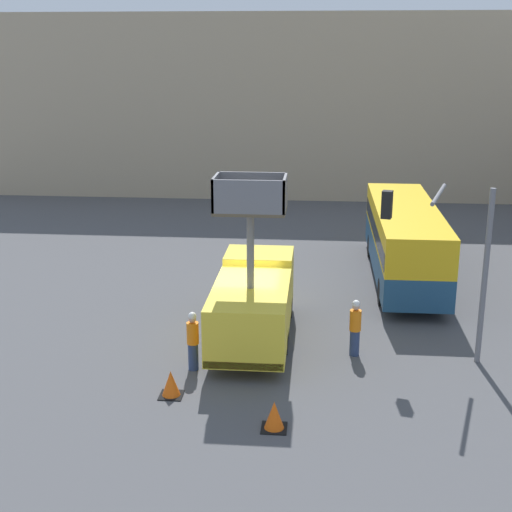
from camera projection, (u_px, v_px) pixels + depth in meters
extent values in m
plane|color=#4C4C4F|center=(243.00, 338.00, 25.05)|extent=(120.00, 120.00, 0.00)
cube|color=tan|center=(285.00, 103.00, 50.67)|extent=(44.00, 10.00, 12.00)
cube|color=yellow|center=(259.00, 279.00, 26.65)|extent=(2.49, 2.03, 2.08)
cube|color=yellow|center=(251.00, 314.00, 23.46)|extent=(2.49, 4.73, 1.85)
cube|color=red|center=(243.00, 366.00, 21.46)|extent=(2.44, 0.10, 0.24)
cylinder|color=black|center=(231.00, 303.00, 27.03)|extent=(0.30, 0.98, 0.98)
cylinder|color=black|center=(288.00, 305.00, 26.84)|extent=(0.30, 0.98, 0.98)
cylinder|color=black|center=(218.00, 338.00, 23.80)|extent=(0.30, 0.98, 0.98)
cylinder|color=black|center=(283.00, 340.00, 23.61)|extent=(0.30, 0.98, 0.98)
cylinder|color=slate|center=(250.00, 250.00, 22.84)|extent=(0.24, 0.24, 2.53)
cube|color=brown|center=(250.00, 210.00, 22.47)|extent=(2.26, 1.53, 0.10)
cube|color=slate|center=(216.00, 192.00, 22.40)|extent=(0.08, 1.53, 1.05)
cube|color=slate|center=(285.00, 193.00, 22.22)|extent=(0.08, 1.53, 1.05)
cube|color=slate|center=(252.00, 188.00, 23.00)|extent=(2.26, 0.08, 1.05)
cube|color=slate|center=(248.00, 197.00, 21.62)|extent=(2.26, 0.08, 1.05)
cube|color=navy|center=(403.00, 255.00, 31.12)|extent=(2.60, 10.96, 1.25)
cube|color=yellow|center=(405.00, 224.00, 30.73)|extent=(2.60, 10.96, 1.53)
cube|color=black|center=(405.00, 229.00, 30.79)|extent=(2.62, 10.52, 0.67)
cylinder|color=black|center=(371.00, 246.00, 34.62)|extent=(0.30, 1.08, 1.08)
cylinder|color=black|center=(419.00, 247.00, 34.42)|extent=(0.30, 1.08, 1.08)
cylinder|color=black|center=(382.00, 292.00, 28.12)|extent=(0.30, 1.08, 1.08)
cylinder|color=black|center=(441.00, 293.00, 27.93)|extent=(0.30, 1.08, 1.08)
cylinder|color=slate|center=(485.00, 278.00, 22.34)|extent=(0.18, 0.18, 5.72)
cylinder|color=slate|center=(439.00, 194.00, 22.16)|extent=(0.96, 3.11, 0.13)
cube|color=black|center=(387.00, 205.00, 22.82)|extent=(0.39, 0.39, 0.90)
sphere|color=red|center=(387.00, 197.00, 22.75)|extent=(0.20, 0.20, 0.20)
cylinder|color=navy|center=(193.00, 356.00, 22.47)|extent=(0.32, 0.32, 0.88)
cylinder|color=orange|center=(193.00, 333.00, 22.24)|extent=(0.38, 0.38, 0.70)
sphere|color=tan|center=(192.00, 319.00, 22.11)|extent=(0.24, 0.24, 0.24)
sphere|color=white|center=(192.00, 316.00, 22.08)|extent=(0.25, 0.25, 0.25)
cylinder|color=navy|center=(355.00, 343.00, 23.50)|extent=(0.32, 0.32, 0.88)
cylinder|color=orange|center=(355.00, 320.00, 23.28)|extent=(0.38, 0.38, 0.70)
sphere|color=tan|center=(356.00, 307.00, 23.14)|extent=(0.24, 0.24, 0.24)
sphere|color=white|center=(356.00, 304.00, 23.11)|extent=(0.25, 0.25, 0.25)
cube|color=black|center=(171.00, 395.00, 20.87)|extent=(0.69, 0.69, 0.03)
cone|color=#F25B0F|center=(171.00, 383.00, 20.76)|extent=(0.55, 0.55, 0.79)
cube|color=black|center=(274.00, 428.00, 19.07)|extent=(0.69, 0.69, 0.03)
cone|color=#F25B0F|center=(274.00, 415.00, 18.96)|extent=(0.55, 0.55, 0.79)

